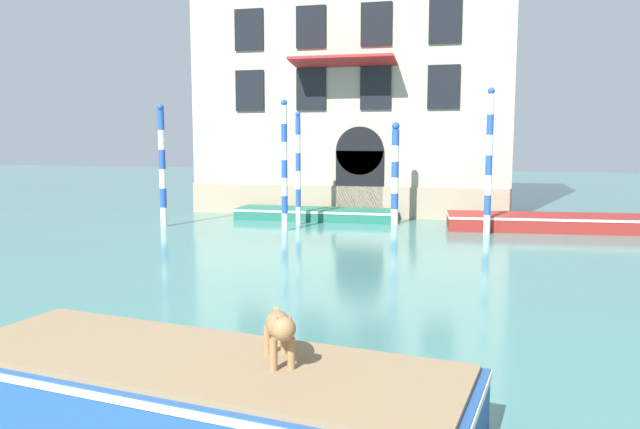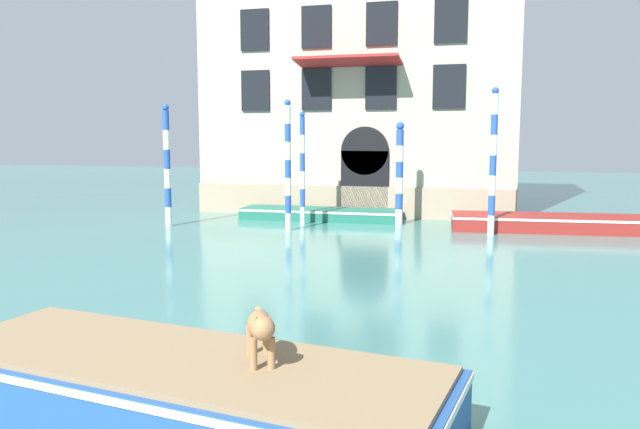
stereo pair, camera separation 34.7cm
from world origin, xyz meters
The scene contains 10 objects.
palazzo_left centered at (-1.41, 26.30, 7.57)m, with size 12.81×7.40×15.18m.
boat_foreground centered at (0.85, 5.28, 0.39)m, with size 6.26×2.88×0.73m.
dog_on_deck centered at (1.78, 5.31, 1.13)m, with size 0.53×0.85×0.61m.
boat_moored_near_palazzo centered at (-2.20, 22.15, 0.23)m, with size 6.16×1.78×0.43m.
boat_moored_far centered at (6.06, 21.43, 0.28)m, with size 6.72×2.50×0.52m.
mooring_pole_0 centered at (-2.48, 20.69, 2.03)m, with size 0.19×0.19×4.04m.
mooring_pole_1 centered at (-2.48, 19.06, 2.20)m, with size 0.21×0.21×4.37m.
mooring_pole_2 centered at (4.10, 19.92, 2.37)m, with size 0.22×0.22×4.69m.
mooring_pole_3 centered at (0.89, 21.50, 1.86)m, with size 0.28×0.28×3.67m.
mooring_pole_4 centered at (-6.94, 19.02, 2.16)m, with size 0.24×0.24×4.28m.
Camera 2 is at (4.09, -0.68, 3.12)m, focal length 35.00 mm.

